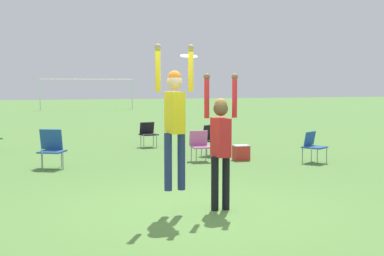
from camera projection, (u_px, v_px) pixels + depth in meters
name	position (u px, v px, depth m)	size (l,w,h in m)	color
ground_plane	(195.00, 211.00, 8.46)	(120.00, 120.00, 0.00)	#56843D
person_jumping	(175.00, 113.00, 8.16)	(0.63, 0.47, 2.24)	navy
person_defending	(221.00, 138.00, 8.44)	(0.57, 0.42, 2.17)	black
frisbee	(189.00, 56.00, 8.35)	(0.28, 0.27, 0.07)	white
camping_chair_0	(313.00, 144.00, 13.63)	(0.71, 0.78, 0.78)	gray
camping_chair_2	(200.00, 144.00, 13.87)	(0.52, 0.56, 0.79)	gray
camping_chair_3	(148.00, 132.00, 16.96)	(0.58, 0.61, 0.78)	gray
camping_chair_4	(52.00, 146.00, 12.69)	(0.73, 0.79, 0.92)	gray
camping_chair_5	(210.00, 137.00, 14.94)	(0.73, 0.81, 0.85)	gray
cooler_box	(241.00, 153.00, 14.06)	(0.40, 0.31, 0.40)	red
soccer_goal	(87.00, 86.00, 40.93)	(7.10, 0.10, 2.35)	white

